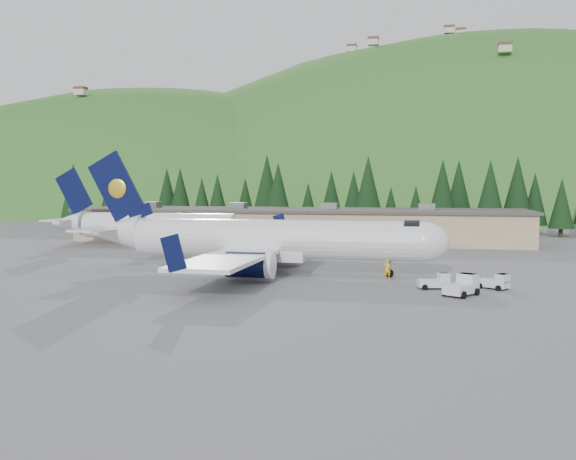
% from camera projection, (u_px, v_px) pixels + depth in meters
% --- Properties ---
extents(ground, '(600.00, 600.00, 0.00)m').
position_uv_depth(ground, '(276.00, 274.00, 64.46)').
color(ground, slate).
extents(airliner, '(37.64, 35.25, 12.53)m').
position_uv_depth(airliner, '(265.00, 240.00, 64.47)').
color(airliner, white).
rests_on(airliner, ground).
extents(second_airliner, '(27.50, 11.00, 10.05)m').
position_uv_depth(second_airliner, '(139.00, 225.00, 90.83)').
color(second_airliner, white).
rests_on(second_airliner, ground).
extents(baggage_tug_a, '(2.82, 2.00, 1.39)m').
position_uv_depth(baggage_tug_a, '(436.00, 282.00, 54.99)').
color(baggage_tug_a, silver).
rests_on(baggage_tug_a, ground).
extents(baggage_tug_b, '(2.86, 2.53, 1.38)m').
position_uv_depth(baggage_tug_b, '(496.00, 282.00, 54.82)').
color(baggage_tug_b, silver).
rests_on(baggage_tug_b, ground).
extents(baggage_tug_c, '(3.09, 3.55, 1.70)m').
position_uv_depth(baggage_tug_c, '(463.00, 286.00, 51.72)').
color(baggage_tug_c, silver).
rests_on(baggage_tug_c, ground).
extents(terminal_building, '(71.00, 17.00, 6.10)m').
position_uv_depth(terminal_building, '(299.00, 224.00, 102.41)').
color(terminal_building, tan).
rests_on(terminal_building, ground).
extents(ramp_worker, '(0.72, 0.52, 1.85)m').
position_uv_depth(ramp_worker, '(387.00, 269.00, 60.91)').
color(ramp_worker, yellow).
rests_on(ramp_worker, ground).
extents(tree_line, '(111.73, 18.05, 13.95)m').
position_uv_depth(tree_line, '(317.00, 193.00, 124.73)').
color(tree_line, black).
rests_on(tree_line, ground).
extents(hills, '(614.00, 330.00, 300.00)m').
position_uv_depth(hills, '(517.00, 410.00, 261.71)').
color(hills, '#235A19').
rests_on(hills, ground).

